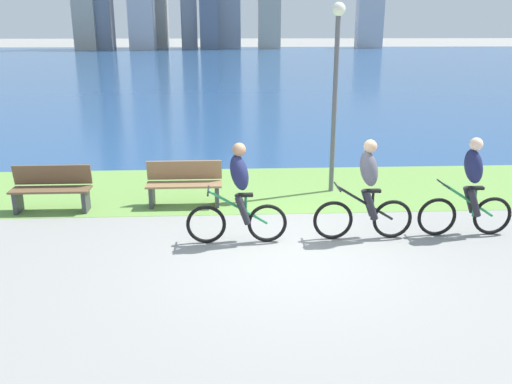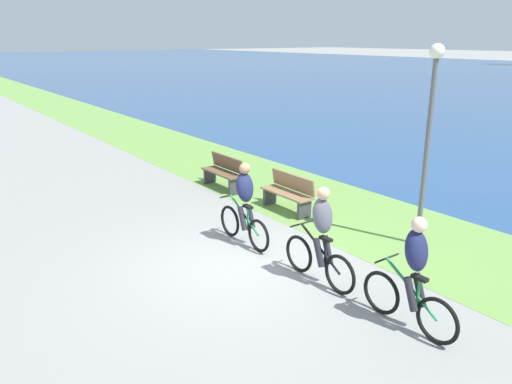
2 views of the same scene
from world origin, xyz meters
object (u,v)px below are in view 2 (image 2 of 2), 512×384
Objects in this scene: bench_near_path at (288,193)px; cyclist_distant_rear at (413,275)px; bench_far_along_path at (224,172)px; cyclist_trailing at (321,237)px; cyclist_lead at (244,205)px; lamppost_tall at (430,118)px.

cyclist_distant_rear is at bearing -20.78° from bench_near_path.
cyclist_trailing is at bearing -16.90° from bench_far_along_path.
cyclist_lead is 2.14m from cyclist_trailing.
lamppost_tall is (2.09, 2.84, 1.73)m from cyclist_lead.
cyclist_trailing is 3.27m from lamppost_tall.
lamppost_tall is at bearing 90.93° from cyclist_trailing.
cyclist_trailing and cyclist_distant_rear have the same top height.
cyclist_lead is 4.04m from bench_far_along_path.
cyclist_lead is 1.13× the size of bench_far_along_path.
cyclist_lead is 1.13× the size of bench_near_path.
bench_near_path is 1.00× the size of bench_far_along_path.
cyclist_trailing is at bearing -31.58° from bench_near_path.
cyclist_lead reaches higher than bench_far_along_path.
cyclist_lead is 3.93m from cyclist_distant_rear.
cyclist_distant_rear is 1.15× the size of bench_near_path.
cyclist_trailing is 1.14× the size of bench_far_along_path.
bench_far_along_path is (-3.60, 1.81, -0.39)m from cyclist_lead.
cyclist_distant_rear reaches higher than cyclist_lead.
cyclist_trailing is 6.00m from bench_far_along_path.
lamppost_tall is at bearing 53.64° from cyclist_lead.
lamppost_tall is (-1.84, 2.70, 1.73)m from cyclist_distant_rear.
cyclist_trailing reaches higher than bench_far_along_path.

